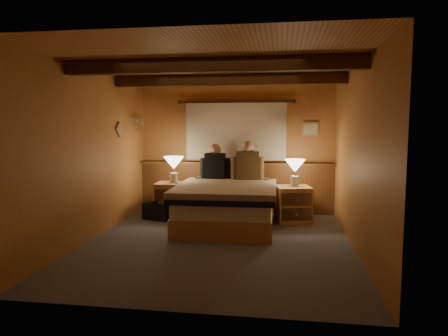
% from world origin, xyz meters
% --- Properties ---
extents(floor, '(4.20, 4.20, 0.00)m').
position_xyz_m(floor, '(0.00, 0.00, 0.00)').
color(floor, '#4E535C').
rests_on(floor, ground).
extents(ceiling, '(4.20, 4.20, 0.00)m').
position_xyz_m(ceiling, '(0.00, 0.00, 2.40)').
color(ceiling, tan).
rests_on(ceiling, wall_back).
extents(wall_back, '(3.60, 0.00, 3.60)m').
position_xyz_m(wall_back, '(0.00, 2.10, 1.20)').
color(wall_back, '#BD7F43').
rests_on(wall_back, floor).
extents(wall_left, '(0.00, 4.20, 4.20)m').
position_xyz_m(wall_left, '(-1.80, 0.00, 1.20)').
color(wall_left, '#BD7F43').
rests_on(wall_left, floor).
extents(wall_right, '(0.00, 4.20, 4.20)m').
position_xyz_m(wall_right, '(1.80, 0.00, 1.20)').
color(wall_right, '#BD7F43').
rests_on(wall_right, floor).
extents(wall_front, '(3.60, 0.00, 3.60)m').
position_xyz_m(wall_front, '(0.00, -2.10, 1.20)').
color(wall_front, '#BD7F43').
rests_on(wall_front, floor).
extents(wainscot, '(3.60, 0.23, 0.94)m').
position_xyz_m(wainscot, '(0.00, 2.04, 0.49)').
color(wainscot, brown).
rests_on(wainscot, wall_back).
extents(curtain_window, '(2.18, 0.09, 1.11)m').
position_xyz_m(curtain_window, '(0.00, 2.03, 1.52)').
color(curtain_window, '#442911').
rests_on(curtain_window, wall_back).
extents(ceiling_beams, '(3.60, 1.65, 0.16)m').
position_xyz_m(ceiling_beams, '(0.00, 0.15, 2.31)').
color(ceiling_beams, '#442911').
rests_on(ceiling_beams, ceiling).
extents(coat_rail, '(0.05, 0.55, 0.24)m').
position_xyz_m(coat_rail, '(-1.72, 1.58, 1.67)').
color(coat_rail, silver).
rests_on(coat_rail, wall_left).
extents(framed_print, '(0.30, 0.04, 0.25)m').
position_xyz_m(framed_print, '(1.35, 2.08, 1.55)').
color(framed_print, tan).
rests_on(framed_print, wall_back).
extents(bed, '(1.58, 2.01, 0.68)m').
position_xyz_m(bed, '(-0.01, 0.95, 0.35)').
color(bed, '#B07A4B').
rests_on(bed, floor).
extents(nightstand_left, '(0.57, 0.52, 0.61)m').
position_xyz_m(nightstand_left, '(-1.05, 1.42, 0.31)').
color(nightstand_left, '#B07A4B').
rests_on(nightstand_left, floor).
extents(nightstand_right, '(0.63, 0.59, 0.60)m').
position_xyz_m(nightstand_right, '(1.05, 1.37, 0.30)').
color(nightstand_right, '#B07A4B').
rests_on(nightstand_right, floor).
extents(lamp_left, '(0.36, 0.36, 0.47)m').
position_xyz_m(lamp_left, '(-1.01, 1.38, 0.94)').
color(lamp_left, beige).
rests_on(lamp_left, nightstand_left).
extents(lamp_right, '(0.35, 0.35, 0.45)m').
position_xyz_m(lamp_right, '(1.07, 1.40, 0.92)').
color(lamp_right, beige).
rests_on(lamp_right, nightstand_right).
extents(person_left, '(0.53, 0.23, 0.65)m').
position_xyz_m(person_left, '(-0.32, 1.64, 0.93)').
color(person_left, black).
rests_on(person_left, bed).
extents(person_right, '(0.57, 0.26, 0.70)m').
position_xyz_m(person_right, '(0.26, 1.59, 0.95)').
color(person_right, '#503A20').
rests_on(person_right, bed).
extents(duffel_bag, '(0.54, 0.41, 0.34)m').
position_xyz_m(duffel_bag, '(-1.25, 1.22, 0.15)').
color(duffel_bag, black).
rests_on(duffel_bag, floor).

